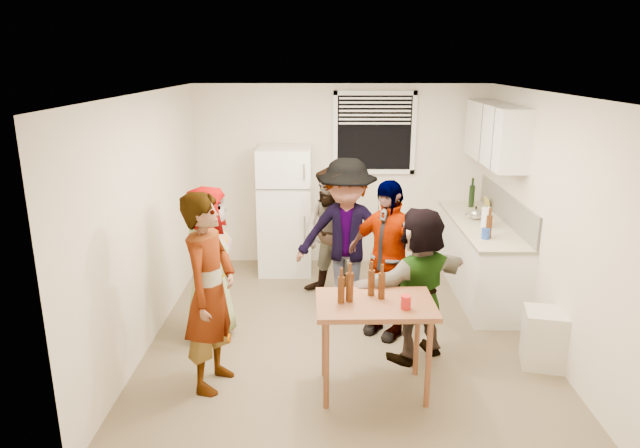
{
  "coord_description": "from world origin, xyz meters",
  "views": [
    {
      "loc": [
        -0.21,
        -5.54,
        2.81
      ],
      "look_at": [
        -0.27,
        0.19,
        1.15
      ],
      "focal_mm": 32.0,
      "sensor_mm": 36.0,
      "label": 1
    }
  ],
  "objects_px": {
    "refrigerator": "(285,210)",
    "guest_back_left": "(332,296)",
    "wine_bottle": "(471,207)",
    "guest_back_right": "(345,309)",
    "serving_table": "(373,390)",
    "guest_stripe": "(215,383)",
    "guest_grey": "(213,335)",
    "guest_black": "(384,333)",
    "guest_orange": "(415,356)",
    "kettle": "(475,219)",
    "beer_bottle_counter": "(488,238)",
    "blue_cup": "(485,239)",
    "red_cup": "(406,309)",
    "beer_bottle_table": "(349,301)",
    "trash_bin": "(543,341)"
  },
  "relations": [
    {
      "from": "refrigerator",
      "to": "guest_back_left",
      "type": "xyz_separation_m",
      "value": [
        0.62,
        -0.93,
        -0.85
      ]
    },
    {
      "from": "wine_bottle",
      "to": "guest_back_right",
      "type": "relative_size",
      "value": 0.16
    },
    {
      "from": "serving_table",
      "to": "guest_stripe",
      "type": "height_order",
      "value": "serving_table"
    },
    {
      "from": "guest_grey",
      "to": "guest_black",
      "type": "distance_m",
      "value": 1.83
    },
    {
      "from": "serving_table",
      "to": "guest_back_right",
      "type": "relative_size",
      "value": 0.56
    },
    {
      "from": "guest_orange",
      "to": "kettle",
      "type": "bearing_deg",
      "value": -153.49
    },
    {
      "from": "beer_bottle_counter",
      "to": "blue_cup",
      "type": "relative_size",
      "value": 2.12
    },
    {
      "from": "red_cup",
      "to": "guest_back_right",
      "type": "height_order",
      "value": "red_cup"
    },
    {
      "from": "refrigerator",
      "to": "kettle",
      "type": "distance_m",
      "value": 2.48
    },
    {
      "from": "beer_bottle_counter",
      "to": "red_cup",
      "type": "height_order",
      "value": "beer_bottle_counter"
    },
    {
      "from": "guest_grey",
      "to": "guest_black",
      "type": "bearing_deg",
      "value": -89.65
    },
    {
      "from": "refrigerator",
      "to": "blue_cup",
      "type": "distance_m",
      "value": 2.7
    },
    {
      "from": "guest_back_right",
      "to": "guest_stripe",
      "type": "bearing_deg",
      "value": -116.44
    },
    {
      "from": "beer_bottle_table",
      "to": "guest_black",
      "type": "relative_size",
      "value": 0.15
    },
    {
      "from": "red_cup",
      "to": "guest_back_left",
      "type": "xyz_separation_m",
      "value": [
        -0.58,
        2.19,
        -0.84
      ]
    },
    {
      "from": "beer_bottle_table",
      "to": "red_cup",
      "type": "xyz_separation_m",
      "value": [
        0.46,
        -0.15,
        0.0
      ]
    },
    {
      "from": "beer_bottle_counter",
      "to": "guest_back_right",
      "type": "relative_size",
      "value": 0.14
    },
    {
      "from": "guest_back_left",
      "to": "guest_black",
      "type": "bearing_deg",
      "value": -26.09
    },
    {
      "from": "trash_bin",
      "to": "beer_bottle_table",
      "type": "height_order",
      "value": "beer_bottle_table"
    },
    {
      "from": "beer_bottle_counter",
      "to": "guest_grey",
      "type": "height_order",
      "value": "beer_bottle_counter"
    },
    {
      "from": "refrigerator",
      "to": "serving_table",
      "type": "distance_m",
      "value": 3.25
    },
    {
      "from": "beer_bottle_counter",
      "to": "guest_orange",
      "type": "relative_size",
      "value": 0.17
    },
    {
      "from": "guest_stripe",
      "to": "guest_back_right",
      "type": "bearing_deg",
      "value": -23.88
    },
    {
      "from": "kettle",
      "to": "guest_back_left",
      "type": "relative_size",
      "value": 0.14
    },
    {
      "from": "guest_back_left",
      "to": "guest_black",
      "type": "height_order",
      "value": "guest_back_left"
    },
    {
      "from": "beer_bottle_counter",
      "to": "guest_orange",
      "type": "distance_m",
      "value": 1.64
    },
    {
      "from": "wine_bottle",
      "to": "beer_bottle_table",
      "type": "bearing_deg",
      "value": -120.39
    },
    {
      "from": "guest_back_right",
      "to": "kettle",
      "type": "bearing_deg",
      "value": 34.0
    },
    {
      "from": "wine_bottle",
      "to": "blue_cup",
      "type": "height_order",
      "value": "wine_bottle"
    },
    {
      "from": "guest_stripe",
      "to": "beer_bottle_table",
      "type": "bearing_deg",
      "value": -79.92
    },
    {
      "from": "trash_bin",
      "to": "guest_orange",
      "type": "xyz_separation_m",
      "value": [
        -1.18,
        0.15,
        -0.25
      ]
    },
    {
      "from": "trash_bin",
      "to": "guest_back_right",
      "type": "bearing_deg",
      "value": 145.87
    },
    {
      "from": "beer_bottle_counter",
      "to": "guest_grey",
      "type": "distance_m",
      "value": 3.19
    },
    {
      "from": "beer_bottle_counter",
      "to": "guest_back_left",
      "type": "distance_m",
      "value": 2.0
    },
    {
      "from": "serving_table",
      "to": "guest_back_left",
      "type": "relative_size",
      "value": 0.63
    },
    {
      "from": "serving_table",
      "to": "refrigerator",
      "type": "bearing_deg",
      "value": 107.87
    },
    {
      "from": "trash_bin",
      "to": "guest_stripe",
      "type": "bearing_deg",
      "value": -173.29
    },
    {
      "from": "serving_table",
      "to": "red_cup",
      "type": "bearing_deg",
      "value": -28.68
    },
    {
      "from": "refrigerator",
      "to": "guest_orange",
      "type": "height_order",
      "value": "refrigerator"
    },
    {
      "from": "serving_table",
      "to": "guest_back_right",
      "type": "bearing_deg",
      "value": 96.23
    },
    {
      "from": "guest_stripe",
      "to": "guest_black",
      "type": "bearing_deg",
      "value": -44.8
    },
    {
      "from": "beer_bottle_table",
      "to": "wine_bottle",
      "type": "bearing_deg",
      "value": 59.61
    },
    {
      "from": "kettle",
      "to": "guest_back_right",
      "type": "relative_size",
      "value": 0.12
    },
    {
      "from": "guest_grey",
      "to": "guest_stripe",
      "type": "xyz_separation_m",
      "value": [
        0.2,
        -0.94,
        0.0
      ]
    },
    {
      "from": "serving_table",
      "to": "guest_stripe",
      "type": "distance_m",
      "value": 1.42
    },
    {
      "from": "wine_bottle",
      "to": "guest_black",
      "type": "distance_m",
      "value": 2.5
    },
    {
      "from": "guest_grey",
      "to": "beer_bottle_table",
      "type": "bearing_deg",
      "value": -127.56
    },
    {
      "from": "serving_table",
      "to": "wine_bottle",
      "type": "bearing_deg",
      "value": 62.98
    },
    {
      "from": "kettle",
      "to": "serving_table",
      "type": "distance_m",
      "value": 2.92
    },
    {
      "from": "refrigerator",
      "to": "serving_table",
      "type": "bearing_deg",
      "value": -72.13
    }
  ]
}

